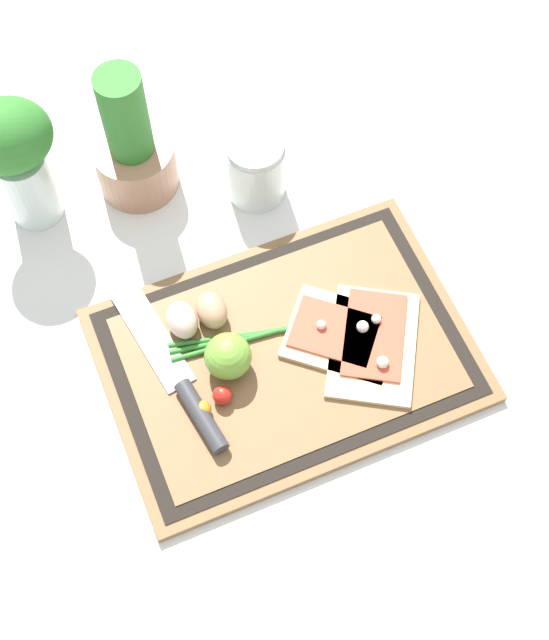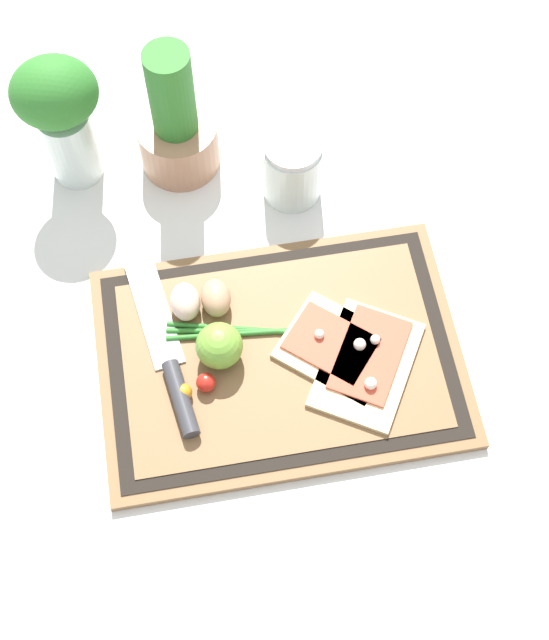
% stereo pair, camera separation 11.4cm
% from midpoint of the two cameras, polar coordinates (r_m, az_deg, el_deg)
% --- Properties ---
extents(ground_plane, '(6.00, 6.00, 0.00)m').
position_cam_midpoint_polar(ground_plane, '(1.15, -2.04, -2.69)').
color(ground_plane, silver).
extents(cutting_board, '(0.46, 0.33, 0.02)m').
position_cam_midpoint_polar(cutting_board, '(1.14, -2.05, -2.54)').
color(cutting_board, brown).
rests_on(cutting_board, ground_plane).
extents(pizza_slice_near, '(0.17, 0.19, 0.02)m').
position_cam_midpoint_polar(pizza_slice_near, '(1.14, 3.55, -1.75)').
color(pizza_slice_near, beige).
rests_on(pizza_slice_near, cutting_board).
extents(pizza_slice_far, '(0.17, 0.17, 0.02)m').
position_cam_midpoint_polar(pizza_slice_far, '(1.14, 1.38, -1.15)').
color(pizza_slice_far, beige).
rests_on(pizza_slice_far, cutting_board).
extents(knife, '(0.07, 0.26, 0.02)m').
position_cam_midpoint_polar(knife, '(1.12, -8.54, -4.94)').
color(knife, silver).
rests_on(knife, cutting_board).
extents(egg_brown, '(0.04, 0.05, 0.04)m').
position_cam_midpoint_polar(egg_brown, '(1.15, -6.88, 0.35)').
color(egg_brown, tan).
rests_on(egg_brown, cutting_board).
extents(egg_pink, '(0.04, 0.05, 0.04)m').
position_cam_midpoint_polar(egg_pink, '(1.15, -8.76, -0.28)').
color(egg_pink, beige).
rests_on(egg_pink, cutting_board).
extents(lime, '(0.06, 0.06, 0.06)m').
position_cam_midpoint_polar(lime, '(1.11, -5.93, -2.63)').
color(lime, '#70A838').
rests_on(lime, cutting_board).
extents(cherry_tomato_red, '(0.02, 0.02, 0.02)m').
position_cam_midpoint_polar(cherry_tomato_red, '(1.11, -6.30, -5.11)').
color(cherry_tomato_red, red).
rests_on(cherry_tomato_red, cutting_board).
extents(cherry_tomato_yellow, '(0.02, 0.02, 0.02)m').
position_cam_midpoint_polar(cherry_tomato_yellow, '(1.10, -7.59, -6.00)').
color(cherry_tomato_yellow, orange).
rests_on(cherry_tomato_yellow, cutting_board).
extents(scallion_bunch, '(0.28, 0.08, 0.01)m').
position_cam_midpoint_polar(scallion_bunch, '(1.15, -2.55, -0.96)').
color(scallion_bunch, '#2D7528').
rests_on(scallion_bunch, cutting_board).
extents(herb_pot, '(0.11, 0.11, 0.22)m').
position_cam_midpoint_polar(herb_pot, '(1.25, -11.69, 10.41)').
color(herb_pot, '#AD7A5B').
rests_on(herb_pot, ground_plane).
extents(sauce_jar, '(0.08, 0.08, 0.10)m').
position_cam_midpoint_polar(sauce_jar, '(1.24, -3.85, 9.24)').
color(sauce_jar, silver).
rests_on(sauce_jar, ground_plane).
extents(herb_glass, '(0.11, 0.10, 0.21)m').
position_cam_midpoint_polar(herb_glass, '(1.22, -18.89, 9.72)').
color(herb_glass, silver).
rests_on(herb_glass, ground_plane).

